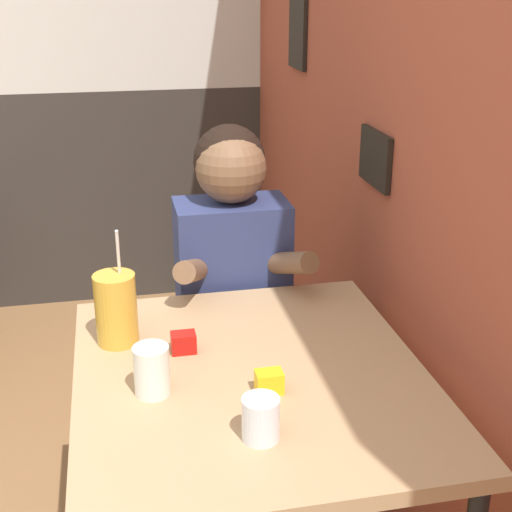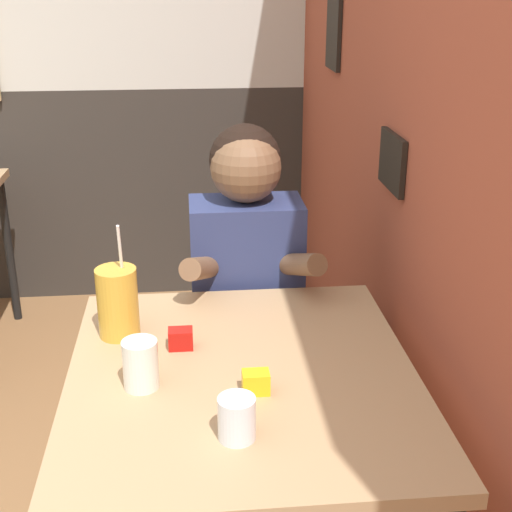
# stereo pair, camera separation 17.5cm
# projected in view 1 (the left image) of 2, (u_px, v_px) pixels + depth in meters

# --- Properties ---
(brick_wall_right) EXTENTS (0.08, 4.57, 2.70)m
(brick_wall_right) POSITION_uv_depth(u_px,v_px,m) (351.00, 66.00, 2.35)
(brick_wall_right) COLOR brown
(brick_wall_right) RESTS_ON ground_plane
(main_table) EXTENTS (0.81, 0.92, 0.77)m
(main_table) POSITION_uv_depth(u_px,v_px,m) (251.00, 400.00, 1.68)
(main_table) COLOR tan
(main_table) RESTS_ON ground_plane
(person_seated) EXTENTS (0.42, 0.41, 1.23)m
(person_seated) POSITION_uv_depth(u_px,v_px,m) (233.00, 307.00, 2.25)
(person_seated) COLOR navy
(person_seated) RESTS_ON ground_plane
(cocktail_pitcher) EXTENTS (0.10, 0.10, 0.30)m
(cocktail_pitcher) POSITION_uv_depth(u_px,v_px,m) (116.00, 309.00, 1.76)
(cocktail_pitcher) COLOR gold
(cocktail_pitcher) RESTS_ON main_table
(glass_near_pitcher) EXTENTS (0.08, 0.08, 0.09)m
(glass_near_pitcher) POSITION_uv_depth(u_px,v_px,m) (261.00, 419.00, 1.40)
(glass_near_pitcher) COLOR silver
(glass_near_pitcher) RESTS_ON main_table
(glass_center) EXTENTS (0.08, 0.08, 0.11)m
(glass_center) POSITION_uv_depth(u_px,v_px,m) (152.00, 370.00, 1.55)
(glass_center) COLOR silver
(glass_center) RESTS_ON main_table
(condiment_ketchup) EXTENTS (0.06, 0.04, 0.05)m
(condiment_ketchup) POSITION_uv_depth(u_px,v_px,m) (184.00, 343.00, 1.73)
(condiment_ketchup) COLOR #B7140F
(condiment_ketchup) RESTS_ON main_table
(condiment_mustard) EXTENTS (0.06, 0.04, 0.05)m
(condiment_mustard) POSITION_uv_depth(u_px,v_px,m) (269.00, 382.00, 1.57)
(condiment_mustard) COLOR yellow
(condiment_mustard) RESTS_ON main_table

